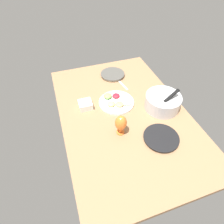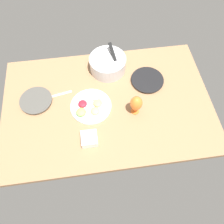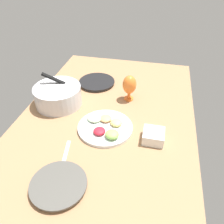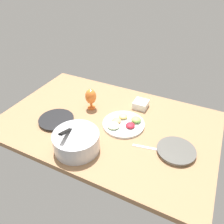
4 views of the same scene
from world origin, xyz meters
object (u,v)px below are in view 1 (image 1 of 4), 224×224
dinner_plate_right (161,138)px  hurricane_glass_orange (121,123)px  dinner_plate_left (113,74)px  square_bowl_white (85,104)px  fruit_platter (116,102)px  mixing_bowl (163,101)px

dinner_plate_right → hurricane_glass_orange: hurricane_glass_orange is taller
dinner_plate_left → square_bowl_white: square_bowl_white is taller
fruit_platter → dinner_plate_left: bearing=165.7°
dinner_plate_left → hurricane_glass_orange: 76.61cm
dinner_plate_left → hurricane_glass_orange: size_ratio=1.41×
mixing_bowl → square_bowl_white: (-20.92, -62.37, -3.42)cm
dinner_plate_left → dinner_plate_right: dinner_plate_left is taller
dinner_plate_right → square_bowl_white: square_bowl_white is taller
square_bowl_white → dinner_plate_left: bearing=135.3°
mixing_bowl → fruit_platter: size_ratio=0.96×
dinner_plate_left → mixing_bowl: size_ratio=0.83×
dinner_plate_right → mixing_bowl: bearing=150.5°
dinner_plate_left → square_bowl_white: bearing=-44.7°
dinner_plate_left → dinner_plate_right: (88.92, 7.78, -0.22)cm
dinner_plate_left → mixing_bowl: (58.83, 24.84, 5.35)cm
dinner_plate_right → fruit_platter: bearing=-159.1°
mixing_bowl → fruit_platter: 39.80cm
dinner_plate_left → fruit_platter: (41.18, -10.47, 0.26)cm
dinner_plate_left → square_bowl_white: (37.91, -37.53, 1.94)cm
hurricane_glass_orange → square_bowl_white: bearing=-152.2°
dinner_plate_right → fruit_platter: fruit_platter is taller
mixing_bowl → fruit_platter: (-17.65, -35.31, -5.09)cm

